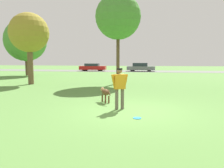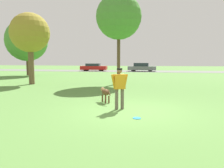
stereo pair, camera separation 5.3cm
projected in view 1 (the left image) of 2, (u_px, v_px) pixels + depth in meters
name	position (u px, v px, depth m)	size (l,w,h in m)	color
ground_plane	(132.00, 111.00, 8.09)	(120.00, 120.00, 0.00)	#56843D
far_road_strip	(146.00, 71.00, 35.93)	(120.00, 6.00, 0.01)	slate
person	(120.00, 85.00, 8.27)	(0.64, 0.38, 1.57)	#665B4C
dog	(105.00, 93.00, 9.69)	(0.66, 0.94, 0.63)	brown
frisbee	(137.00, 118.00, 7.06)	(0.26, 0.26, 0.02)	#268CE5
tree_near_left	(29.00, 33.00, 16.53)	(2.98, 2.98, 5.43)	brown
tree_far_left	(26.00, 40.00, 25.68)	(4.90, 4.90, 6.62)	brown
tree_mid_center	(118.00, 17.00, 16.76)	(3.51, 3.51, 6.95)	brown
parked_car_red	(93.00, 67.00, 37.03)	(4.47, 1.85, 1.27)	red
parked_car_grey	(141.00, 67.00, 35.67)	(4.59, 1.99, 1.38)	slate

